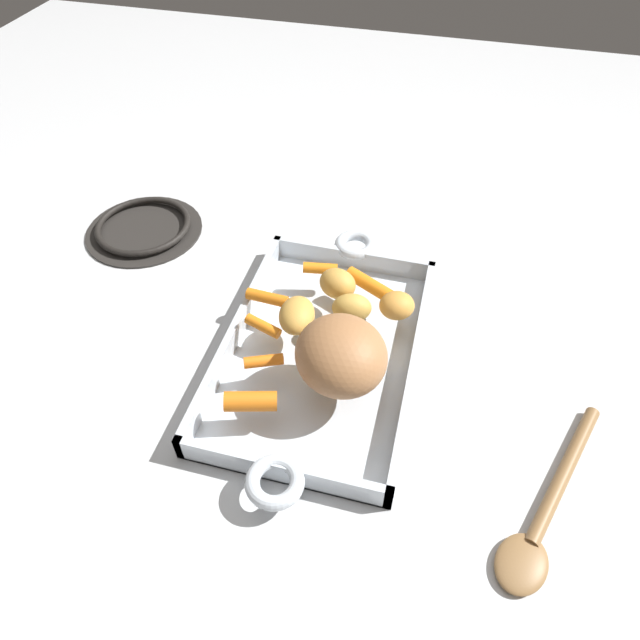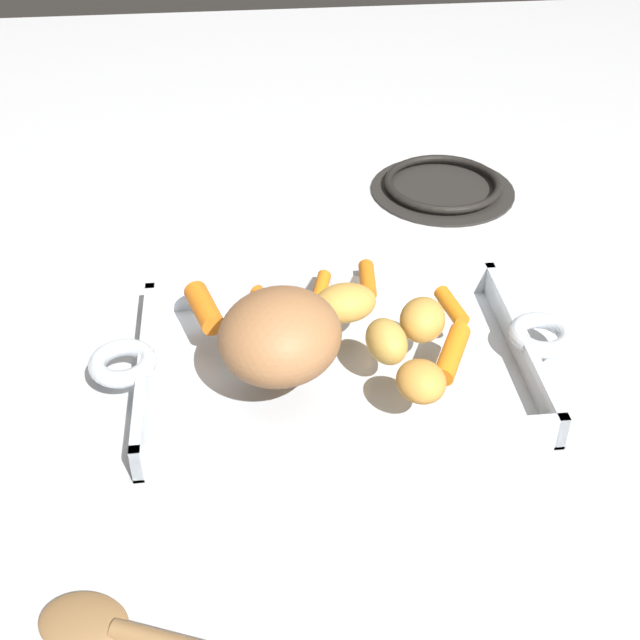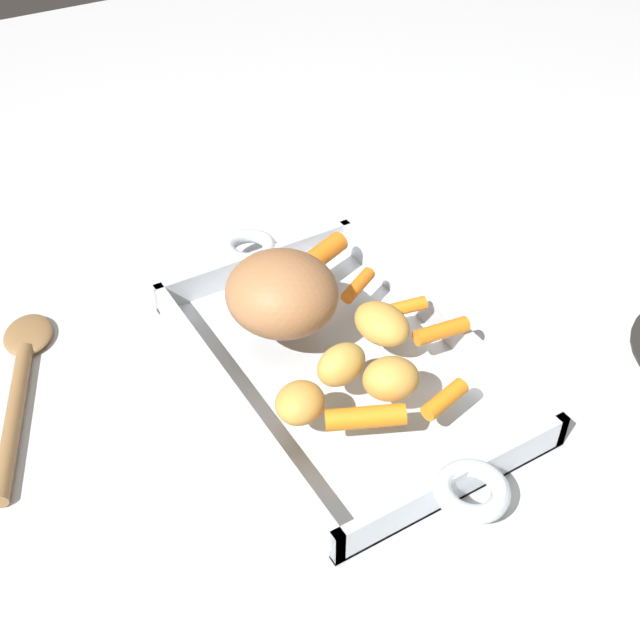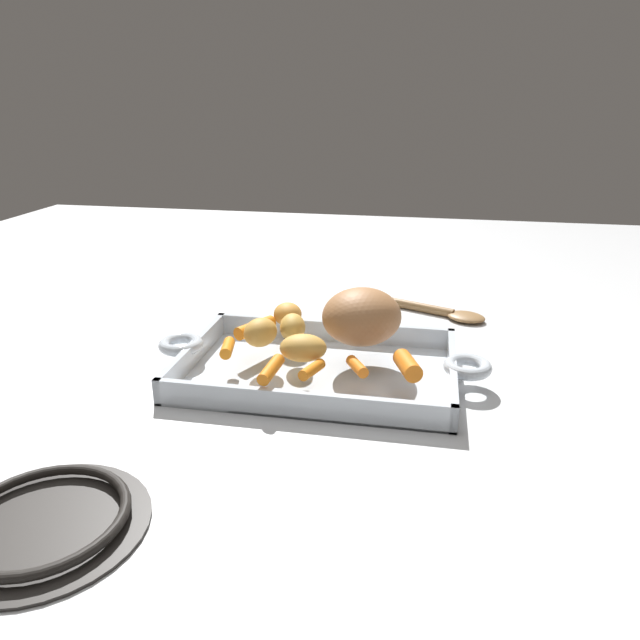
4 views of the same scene
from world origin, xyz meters
name	(u,v)px [view 1 (image 1 of 4)]	position (x,y,z in m)	size (l,w,h in m)	color
ground_plane	(322,356)	(0.00, 0.00, 0.00)	(2.33, 2.33, 0.00)	silver
roasting_dish	(322,351)	(0.00, 0.00, 0.01)	(0.47, 0.25, 0.04)	silver
pork_roast	(341,355)	(-0.06, -0.04, 0.08)	(0.11, 0.11, 0.08)	#A36D43
baby_carrot_northwest	(264,361)	(-0.06, 0.06, 0.05)	(0.01, 0.01, 0.05)	orange
baby_carrot_northeast	(369,284)	(0.10, -0.04, 0.05)	(0.02, 0.02, 0.07)	orange
baby_carrot_center_right	(251,401)	(-0.12, 0.05, 0.05)	(0.02, 0.02, 0.06)	orange
baby_carrot_southwest	(267,298)	(0.04, 0.09, 0.05)	(0.02, 0.02, 0.06)	orange
baby_carrot_long	(320,268)	(0.12, 0.03, 0.05)	(0.02, 0.02, 0.05)	orange
baby_carrot_center_left	(263,326)	(-0.01, 0.08, 0.05)	(0.01, 0.01, 0.05)	orange
potato_golden_large	(352,308)	(0.04, -0.03, 0.06)	(0.05, 0.04, 0.04)	gold
potato_corner	(397,305)	(0.06, -0.08, 0.06)	(0.05, 0.04, 0.03)	gold
potato_golden_small	(338,284)	(0.08, 0.00, 0.06)	(0.05, 0.04, 0.04)	gold
potato_halved	(297,315)	(0.01, 0.04, 0.06)	(0.06, 0.05, 0.04)	gold
stove_burner_rear	(144,227)	(0.19, 0.35, 0.01)	(0.19, 0.19, 0.02)	#282623
serving_spoon	(546,512)	(-0.15, -0.28, 0.01)	(0.25, 0.12, 0.02)	olive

